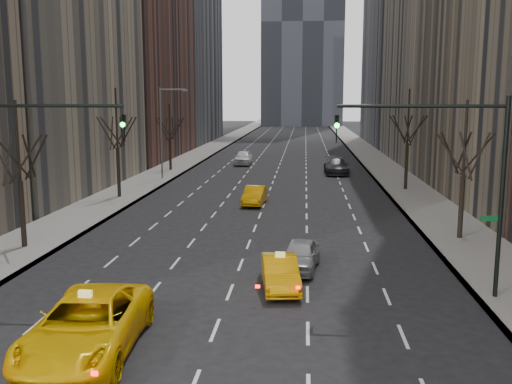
# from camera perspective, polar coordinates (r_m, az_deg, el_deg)

# --- Properties ---
(sidewalk_left) EXTENTS (4.50, 320.00, 0.15)m
(sidewalk_left) POSITION_cam_1_polar(r_m,az_deg,el_deg) (82.61, -5.82, 3.72)
(sidewalk_left) COLOR slate
(sidewalk_left) RESTS_ON ground
(sidewalk_right) EXTENTS (4.50, 320.00, 0.15)m
(sidewalk_right) POSITION_cam_1_polar(r_m,az_deg,el_deg) (81.70, 11.36, 3.53)
(sidewalk_right) COLOR slate
(sidewalk_right) RESTS_ON ground
(tree_lw_b) EXTENTS (3.36, 3.50, 7.82)m
(tree_lw_b) POSITION_cam_1_polar(r_m,az_deg,el_deg) (32.77, -22.51, 1.03)
(tree_lw_b) COLOR black
(tree_lw_b) RESTS_ON ground
(tree_lw_c) EXTENTS (3.36, 3.50, 8.74)m
(tree_lw_c) POSITION_cam_1_polar(r_m,az_deg,el_deg) (47.42, -13.67, 4.20)
(tree_lw_c) COLOR black
(tree_lw_c) RESTS_ON ground
(tree_lw_d) EXTENTS (3.36, 3.50, 7.36)m
(tree_lw_d) POSITION_cam_1_polar(r_m,az_deg,el_deg) (64.72, -8.60, 5.23)
(tree_lw_d) COLOR black
(tree_lw_d) RESTS_ON ground
(tree_rw_b) EXTENTS (3.36, 3.50, 7.82)m
(tree_rw_b) POSITION_cam_1_polar(r_m,az_deg,el_deg) (34.26, 20.00, 1.51)
(tree_rw_b) COLOR black
(tree_rw_b) RESTS_ON ground
(tree_rw_c) EXTENTS (3.36, 3.50, 8.74)m
(tree_rw_c) POSITION_cam_1_polar(r_m,az_deg,el_deg) (51.72, 14.89, 4.56)
(tree_rw_c) COLOR black
(tree_rw_c) RESTS_ON ground
(traffic_mast_left) EXTENTS (6.69, 0.39, 8.00)m
(traffic_mast_left) POSITION_cam_1_polar(r_m,az_deg,el_deg) (25.95, -23.11, 2.93)
(traffic_mast_left) COLOR black
(traffic_mast_left) RESTS_ON ground
(traffic_mast_right) EXTENTS (6.69, 0.39, 8.00)m
(traffic_mast_right) POSITION_cam_1_polar(r_m,az_deg,el_deg) (23.71, 19.68, 2.60)
(traffic_mast_right) COLOR black
(traffic_mast_right) RESTS_ON ground
(streetlight_far) EXTENTS (2.83, 0.22, 9.00)m
(streetlight_far) POSITION_cam_1_polar(r_m,az_deg,el_deg) (57.54, -9.15, 6.78)
(streetlight_far) COLOR slate
(streetlight_far) RESTS_ON ground
(taxi_suv) EXTENTS (3.42, 6.84, 1.86)m
(taxi_suv) POSITION_cam_1_polar(r_m,az_deg,el_deg) (19.32, -16.54, -12.65)
(taxi_suv) COLOR #FDC605
(taxi_suv) RESTS_ON ground
(taxi_sedan) EXTENTS (1.98, 4.32, 1.37)m
(taxi_sedan) POSITION_cam_1_polar(r_m,az_deg,el_deg) (24.61, 2.42, -8.06)
(taxi_sedan) COLOR #E79B04
(taxi_sedan) RESTS_ON ground
(silver_sedan_ahead) EXTENTS (2.15, 4.25, 1.39)m
(silver_sedan_ahead) POSITION_cam_1_polar(r_m,az_deg,el_deg) (27.31, 4.43, -6.31)
(silver_sedan_ahead) COLOR gray
(silver_sedan_ahead) RESTS_ON ground
(far_taxi) EXTENTS (1.76, 4.33, 1.40)m
(far_taxi) POSITION_cam_1_polar(r_m,az_deg,el_deg) (43.76, -0.11, -0.35)
(far_taxi) COLOR #FFA805
(far_taxi) RESTS_ON ground
(far_suv_grey) EXTENTS (2.64, 6.12, 1.76)m
(far_suv_grey) POSITION_cam_1_polar(r_m,az_deg,el_deg) (62.27, 8.02, 2.61)
(far_suv_grey) COLOR #29292D
(far_suv_grey) RESTS_ON ground
(far_car_white) EXTENTS (2.04, 5.05, 1.72)m
(far_car_white) POSITION_cam_1_polar(r_m,az_deg,el_deg) (70.43, -1.28, 3.45)
(far_car_white) COLOR white
(far_car_white) RESTS_ON ground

